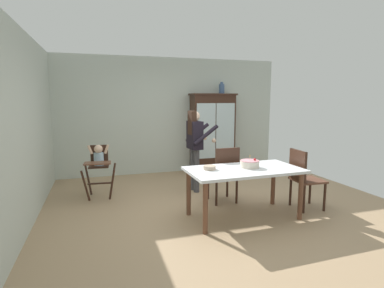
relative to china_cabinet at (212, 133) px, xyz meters
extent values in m
plane|color=tan|center=(-0.96, -2.37, -0.94)|extent=(6.24, 6.24, 0.00)
cube|color=beige|center=(-0.96, 0.26, 0.41)|extent=(5.32, 0.06, 2.70)
cube|color=beige|center=(-3.59, -2.37, 0.41)|extent=(0.06, 5.32, 2.70)
cube|color=#382116|center=(0.00, 0.00, -0.03)|extent=(1.02, 0.42, 1.84)
cube|color=#382116|center=(0.00, 0.00, 0.91)|extent=(1.08, 0.48, 0.04)
cube|color=silver|center=(-0.24, -0.21, 0.07)|extent=(0.46, 0.01, 1.28)
cube|color=silver|center=(0.24, -0.21, 0.07)|extent=(0.46, 0.01, 1.28)
cube|color=#382116|center=(0.00, 0.00, 0.07)|extent=(0.94, 0.36, 0.02)
cylinder|color=#3D567F|center=(0.23, 0.00, 1.04)|extent=(0.13, 0.13, 0.22)
cylinder|color=#3D567F|center=(0.23, 0.00, 1.18)|extent=(0.07, 0.07, 0.05)
cylinder|color=#382116|center=(-2.89, -1.47, -0.66)|extent=(0.14, 0.13, 0.56)
cylinder|color=#382116|center=(-2.45, -1.51, -0.66)|extent=(0.13, 0.15, 0.56)
cylinder|color=#382116|center=(-2.85, -1.03, -0.66)|extent=(0.13, 0.15, 0.56)
cylinder|color=#382116|center=(-2.41, -1.07, -0.66)|extent=(0.14, 0.13, 0.56)
cube|color=#382116|center=(-2.65, -1.27, -0.69)|extent=(0.42, 0.08, 0.02)
cube|color=#382116|center=(-2.65, -1.27, -0.37)|extent=(0.37, 0.37, 0.02)
cube|color=#382116|center=(-2.64, -1.12, -0.19)|extent=(0.31, 0.06, 0.34)
cube|color=brown|center=(-2.67, -1.54, -0.26)|extent=(0.46, 0.28, 0.02)
cylinder|color=#9EBCD1|center=(-2.65, -1.25, -0.25)|extent=(0.17, 0.17, 0.22)
sphere|color=beige|center=(-2.65, -1.25, -0.07)|extent=(0.15, 0.15, 0.15)
cylinder|color=beige|center=(-2.79, -1.24, -0.08)|extent=(0.10, 0.05, 0.17)
cylinder|color=beige|center=(-2.51, -1.26, -0.08)|extent=(0.10, 0.05, 0.17)
cylinder|color=#47474C|center=(-0.90, -1.51, -0.53)|extent=(0.11, 0.11, 0.82)
cylinder|color=#47474C|center=(-0.92, -1.34, -0.53)|extent=(0.11, 0.11, 0.82)
cube|color=black|center=(-0.91, -1.42, 0.14)|extent=(0.23, 0.38, 0.52)
cube|color=white|center=(-0.81, -1.42, 0.14)|extent=(0.01, 0.06, 0.49)
sphere|color=beige|center=(-0.91, -1.42, 0.49)|extent=(0.19, 0.19, 0.19)
cube|color=#382319|center=(-0.96, -1.43, 0.37)|extent=(0.12, 0.21, 0.44)
cylinder|color=black|center=(-0.75, -1.61, 0.15)|extent=(0.49, 0.11, 0.37)
sphere|color=beige|center=(-0.59, -1.60, 0.04)|extent=(0.08, 0.08, 0.08)
cylinder|color=black|center=(-0.79, -1.21, 0.15)|extent=(0.49, 0.11, 0.37)
sphere|color=beige|center=(-0.63, -1.20, 0.04)|extent=(0.08, 0.08, 0.08)
cube|color=silver|center=(-0.62, -2.89, -0.22)|extent=(1.69, 0.92, 0.04)
cylinder|color=brown|center=(-1.36, -3.26, -0.59)|extent=(0.07, 0.07, 0.70)
cylinder|color=brown|center=(0.13, -3.22, -0.59)|extent=(0.07, 0.07, 0.70)
cylinder|color=brown|center=(-1.37, -2.56, -0.59)|extent=(0.07, 0.07, 0.70)
cylinder|color=brown|center=(0.11, -2.52, -0.59)|extent=(0.07, 0.07, 0.70)
cylinder|color=beige|center=(-0.51, -2.84, -0.15)|extent=(0.28, 0.28, 0.10)
cylinder|color=pink|center=(-0.51, -2.84, -0.10)|extent=(0.27, 0.27, 0.01)
cylinder|color=#F2E5CC|center=(-0.51, -2.84, -0.07)|extent=(0.01, 0.01, 0.06)
cone|color=yellow|center=(-0.51, -2.84, -0.02)|extent=(0.02, 0.02, 0.02)
sphere|color=red|center=(-0.45, -2.88, -0.08)|extent=(0.04, 0.04, 0.04)
cylinder|color=#C6AD93|center=(-1.12, -2.79, -0.18)|extent=(0.18, 0.18, 0.05)
cylinder|color=#382116|center=(-0.46, -1.94, -0.72)|extent=(0.04, 0.04, 0.45)
cylinder|color=#382116|center=(-0.83, -1.95, -0.72)|extent=(0.04, 0.04, 0.45)
cylinder|color=#382116|center=(-0.45, -2.31, -0.72)|extent=(0.04, 0.04, 0.45)
cylinder|color=#382116|center=(-0.82, -2.32, -0.72)|extent=(0.04, 0.04, 0.45)
cube|color=brown|center=(-0.64, -2.13, -0.48)|extent=(0.45, 0.45, 0.03)
cube|color=#382116|center=(-0.64, -2.33, -0.22)|extent=(0.42, 0.05, 0.48)
cylinder|color=#382116|center=(-0.45, -2.33, -0.22)|extent=(0.03, 0.03, 0.48)
cylinder|color=#382116|center=(-0.83, -2.33, -0.22)|extent=(0.03, 0.03, 0.48)
cylinder|color=#382116|center=(0.71, -3.05, -0.72)|extent=(0.04, 0.04, 0.45)
cylinder|color=#382116|center=(0.73, -2.68, -0.72)|extent=(0.04, 0.04, 0.45)
cylinder|color=#382116|center=(0.34, -3.03, -0.72)|extent=(0.04, 0.04, 0.45)
cylinder|color=#382116|center=(0.36, -2.66, -0.72)|extent=(0.04, 0.04, 0.45)
cube|color=brown|center=(0.53, -2.86, -0.48)|extent=(0.46, 0.46, 0.03)
cube|color=#382116|center=(0.33, -2.85, -0.22)|extent=(0.06, 0.42, 0.48)
cylinder|color=#382116|center=(0.32, -3.04, -0.22)|extent=(0.03, 0.03, 0.48)
cylinder|color=#382116|center=(0.34, -2.66, -0.22)|extent=(0.03, 0.03, 0.48)
camera|label=1|loc=(-2.65, -6.82, 0.81)|focal=28.53mm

